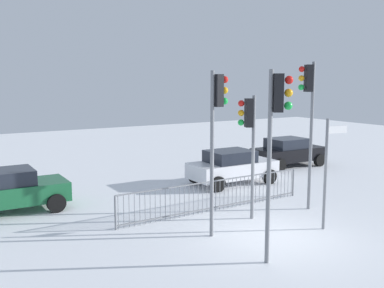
{
  "coord_description": "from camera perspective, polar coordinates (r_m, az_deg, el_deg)",
  "views": [
    {
      "loc": [
        -8.4,
        -9.42,
        4.49
      ],
      "look_at": [
        -0.9,
        3.05,
        2.38
      ],
      "focal_mm": 41.92,
      "sensor_mm": 36.0,
      "label": 1
    }
  ],
  "objects": [
    {
      "name": "ground_plane",
      "position": [
        13.39,
        10.27,
        -11.47
      ],
      "size": [
        60.0,
        60.0,
        0.0
      ],
      "primitive_type": "plane",
      "color": "white"
    },
    {
      "name": "traffic_light_mid_right",
      "position": [
        10.76,
        10.65,
        2.6
      ],
      "size": [
        0.51,
        0.42,
        4.72
      ],
      "rotation": [
        0.0,
        0.0,
        4.18
      ],
      "color": "slate",
      "rests_on": "ground"
    },
    {
      "name": "traffic_light_rear_right",
      "position": [
        12.56,
        3.13,
        3.54
      ],
      "size": [
        0.57,
        0.32,
        4.73
      ],
      "rotation": [
        0.0,
        0.0,
        4.73
      ],
      "color": "slate",
      "rests_on": "ground"
    },
    {
      "name": "traffic_light_foreground_right",
      "position": [
        14.25,
        7.26,
        1.89
      ],
      "size": [
        0.54,
        0.39,
        3.99
      ],
      "rotation": [
        0.0,
        0.0,
        1.17
      ],
      "color": "slate",
      "rests_on": "ground"
    },
    {
      "name": "traffic_light_mid_left",
      "position": [
        15.66,
        14.6,
        5.1
      ],
      "size": [
        0.53,
        0.39,
        5.07
      ],
      "rotation": [
        0.0,
        0.0,
        1.15
      ],
      "color": "slate",
      "rests_on": "ground"
    },
    {
      "name": "direction_sign_post",
      "position": [
        13.92,
        16.83,
        -2.95
      ],
      "size": [
        0.79,
        0.14,
        3.36
      ],
      "rotation": [
        0.0,
        0.0,
        -0.1
      ],
      "color": "slate",
      "rests_on": "ground"
    },
    {
      "name": "pedestrian_guard_railing",
      "position": [
        15.47,
        3.03,
        -6.5
      ],
      "size": [
        7.44,
        0.28,
        1.07
      ],
      "rotation": [
        0.0,
        0.0,
        0.03
      ],
      "color": "slate",
      "rests_on": "ground"
    },
    {
      "name": "car_white_far",
      "position": [
        19.37,
        5.11,
        -2.85
      ],
      "size": [
        3.81,
        1.93,
        1.47
      ],
      "rotation": [
        0.0,
        0.0,
        -0.0
      ],
      "color": "silver",
      "rests_on": "ground"
    },
    {
      "name": "car_green_mid",
      "position": [
        16.46,
        -22.39,
        -5.45
      ],
      "size": [
        3.8,
        1.92,
        1.47
      ],
      "rotation": [
        0.0,
        0.0,
        -0.0
      ],
      "color": "#195933",
      "rests_on": "ground"
    },
    {
      "name": "car_black_near",
      "position": [
        23.75,
        12.15,
        -0.94
      ],
      "size": [
        3.81,
        1.94,
        1.47
      ],
      "rotation": [
        0.0,
        0.0,
        -0.01
      ],
      "color": "black",
      "rests_on": "ground"
    }
  ]
}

